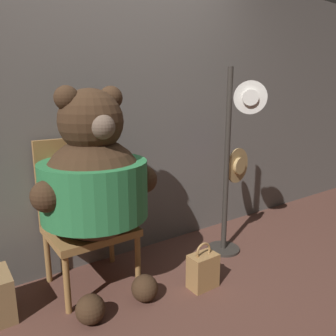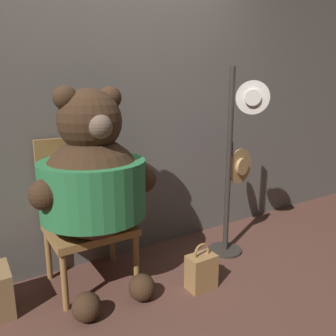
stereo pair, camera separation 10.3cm
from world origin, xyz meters
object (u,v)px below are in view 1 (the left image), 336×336
(hat_display_rack, at_px, (235,157))
(handbag_on_ground, at_px, (203,270))
(chair, at_px, (84,210))
(teddy_bear, at_px, (95,182))

(hat_display_rack, distance_m, handbag_on_ground, 0.96)
(chair, distance_m, hat_display_rack, 1.27)
(teddy_bear, height_order, handbag_on_ground, teddy_bear)
(hat_display_rack, bearing_deg, chair, 167.90)
(teddy_bear, relative_size, handbag_on_ground, 4.10)
(chair, height_order, teddy_bear, teddy_bear)
(chair, relative_size, handbag_on_ground, 3.05)
(chair, bearing_deg, hat_display_rack, -12.10)
(handbag_on_ground, bearing_deg, teddy_bear, 146.22)
(chair, distance_m, teddy_bear, 0.30)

